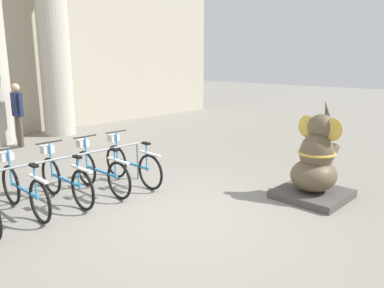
{
  "coord_description": "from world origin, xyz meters",
  "views": [
    {
      "loc": [
        -3.82,
        -3.93,
        2.38
      ],
      "look_at": [
        0.64,
        0.33,
        1.0
      ],
      "focal_mm": 35.0,
      "sensor_mm": 36.0,
      "label": 1
    }
  ],
  "objects_px": {
    "bicycle_1": "(23,189)",
    "bicycle_2": "(65,179)",
    "bicycle_3": "(100,170)",
    "elephant_statue": "(315,165)",
    "person_pedestrian": "(17,109)",
    "bicycle_4": "(131,163)"
  },
  "relations": [
    {
      "from": "bicycle_1",
      "to": "bicycle_2",
      "type": "xyz_separation_m",
      "value": [
        0.7,
        -0.01,
        0.0
      ]
    },
    {
      "from": "bicycle_3",
      "to": "elephant_statue",
      "type": "distance_m",
      "value": 3.87
    },
    {
      "from": "person_pedestrian",
      "to": "elephant_statue",
      "type": "bearing_deg",
      "value": -76.18
    },
    {
      "from": "bicycle_4",
      "to": "person_pedestrian",
      "type": "bearing_deg",
      "value": 92.15
    },
    {
      "from": "bicycle_2",
      "to": "bicycle_4",
      "type": "distance_m",
      "value": 1.4
    },
    {
      "from": "bicycle_4",
      "to": "elephant_statue",
      "type": "distance_m",
      "value": 3.46
    },
    {
      "from": "bicycle_1",
      "to": "bicycle_3",
      "type": "height_order",
      "value": "same"
    },
    {
      "from": "bicycle_2",
      "to": "person_pedestrian",
      "type": "xyz_separation_m",
      "value": [
        1.21,
        4.86,
        0.67
      ]
    },
    {
      "from": "bicycle_1",
      "to": "bicycle_3",
      "type": "distance_m",
      "value": 1.4
    },
    {
      "from": "bicycle_2",
      "to": "bicycle_4",
      "type": "relative_size",
      "value": 1.0
    },
    {
      "from": "bicycle_1",
      "to": "elephant_statue",
      "type": "xyz_separation_m",
      "value": [
        3.85,
        -3.01,
        0.19
      ]
    },
    {
      "from": "bicycle_2",
      "to": "elephant_statue",
      "type": "bearing_deg",
      "value": -43.62
    },
    {
      "from": "bicycle_2",
      "to": "bicycle_3",
      "type": "bearing_deg",
      "value": -0.88
    },
    {
      "from": "bicycle_1",
      "to": "bicycle_2",
      "type": "relative_size",
      "value": 1.0
    },
    {
      "from": "bicycle_4",
      "to": "bicycle_3",
      "type": "bearing_deg",
      "value": 179.26
    },
    {
      "from": "bicycle_4",
      "to": "elephant_statue",
      "type": "relative_size",
      "value": 1.02
    },
    {
      "from": "elephant_statue",
      "to": "bicycle_4",
      "type": "bearing_deg",
      "value": 120.43
    },
    {
      "from": "bicycle_4",
      "to": "person_pedestrian",
      "type": "height_order",
      "value": "person_pedestrian"
    },
    {
      "from": "bicycle_2",
      "to": "bicycle_3",
      "type": "xyz_separation_m",
      "value": [
        0.7,
        -0.01,
        0.0
      ]
    },
    {
      "from": "bicycle_1",
      "to": "elephant_statue",
      "type": "bearing_deg",
      "value": -38.02
    },
    {
      "from": "bicycle_1",
      "to": "elephant_statue",
      "type": "height_order",
      "value": "elephant_statue"
    },
    {
      "from": "bicycle_1",
      "to": "bicycle_3",
      "type": "bearing_deg",
      "value": -0.75
    }
  ]
}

